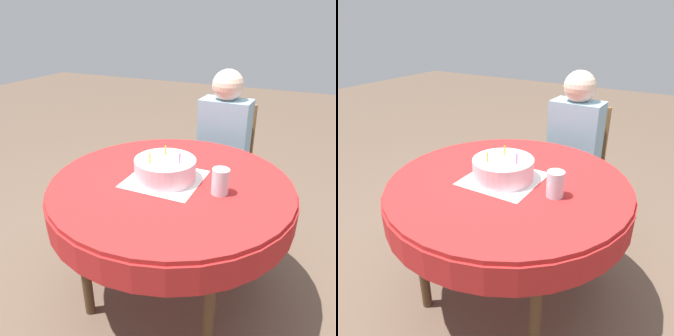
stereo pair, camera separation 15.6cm
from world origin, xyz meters
TOP-DOWN VIEW (x-y plane):
  - ground_plane at (0.00, 0.00)m, footprint 12.00×12.00m
  - dining_table at (0.00, 0.00)m, footprint 1.18×1.18m
  - chair at (0.03, 0.92)m, footprint 0.39×0.39m
  - person at (0.02, 0.84)m, footprint 0.34×0.30m
  - napkin at (-0.03, 0.00)m, footprint 0.35×0.35m
  - birthday_cake at (-0.03, 0.00)m, footprint 0.30×0.30m
  - drinking_glass at (0.25, -0.03)m, footprint 0.08×0.08m

SIDE VIEW (x-z plane):
  - ground_plane at x=0.00m, z-range 0.00..0.00m
  - chair at x=0.03m, z-range 0.04..0.89m
  - dining_table at x=0.00m, z-range 0.27..0.97m
  - person at x=0.02m, z-range 0.12..1.23m
  - napkin at x=-0.03m, z-range 0.70..0.70m
  - birthday_cake at x=-0.03m, z-range 0.68..0.83m
  - drinking_glass at x=0.25m, z-range 0.70..0.82m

